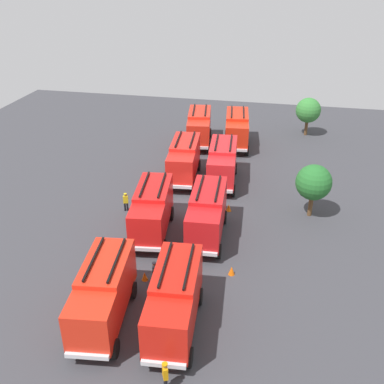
{
  "coord_description": "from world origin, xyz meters",
  "views": [
    {
      "loc": [
        33.86,
        7.12,
        19.55
      ],
      "look_at": [
        0.0,
        0.0,
        1.4
      ],
      "focal_mm": 41.92,
      "sensor_mm": 36.0,
      "label": 1
    }
  ],
  "objects_px": {
    "firefighter_1": "(165,375)",
    "fire_truck_3": "(103,293)",
    "traffic_cone_0": "(232,271)",
    "traffic_cone_2": "(145,276)",
    "fire_truck_0": "(199,126)",
    "firefighter_2": "(154,272)",
    "tree_0": "(308,110)",
    "fire_truck_7": "(174,299)",
    "tree_1": "(314,183)",
    "traffic_cone_1": "(229,208)",
    "fire_truck_5": "(222,162)",
    "fire_truck_6": "(207,213)",
    "fire_truck_2": "(152,209)",
    "firefighter_0": "(126,201)",
    "fire_truck_4": "(237,128)",
    "fire_truck_1": "(184,159)"
  },
  "relations": [
    {
      "from": "fire_truck_4",
      "to": "firefighter_1",
      "type": "height_order",
      "value": "fire_truck_4"
    },
    {
      "from": "fire_truck_0",
      "to": "fire_truck_5",
      "type": "height_order",
      "value": "same"
    },
    {
      "from": "fire_truck_5",
      "to": "traffic_cone_1",
      "type": "bearing_deg",
      "value": 9.77
    },
    {
      "from": "tree_0",
      "to": "fire_truck_3",
      "type": "bearing_deg",
      "value": -19.14
    },
    {
      "from": "fire_truck_1",
      "to": "fire_truck_4",
      "type": "xyz_separation_m",
      "value": [
        -9.86,
        4.0,
        0.0
      ]
    },
    {
      "from": "fire_truck_1",
      "to": "fire_truck_5",
      "type": "distance_m",
      "value": 3.79
    },
    {
      "from": "firefighter_1",
      "to": "fire_truck_3",
      "type": "bearing_deg",
      "value": 113.54
    },
    {
      "from": "fire_truck_1",
      "to": "firefighter_2",
      "type": "distance_m",
      "value": 16.18
    },
    {
      "from": "fire_truck_7",
      "to": "traffic_cone_1",
      "type": "height_order",
      "value": "fire_truck_7"
    },
    {
      "from": "fire_truck_6",
      "to": "firefighter_0",
      "type": "xyz_separation_m",
      "value": [
        -2.59,
        -7.56,
        -1.22
      ]
    },
    {
      "from": "tree_0",
      "to": "fire_truck_4",
      "type": "bearing_deg",
      "value": -55.72
    },
    {
      "from": "traffic_cone_1",
      "to": "traffic_cone_2",
      "type": "height_order",
      "value": "traffic_cone_1"
    },
    {
      "from": "firefighter_0",
      "to": "traffic_cone_2",
      "type": "bearing_deg",
      "value": 11.39
    },
    {
      "from": "fire_truck_7",
      "to": "tree_0",
      "type": "height_order",
      "value": "tree_0"
    },
    {
      "from": "fire_truck_0",
      "to": "fire_truck_4",
      "type": "xyz_separation_m",
      "value": [
        -0.22,
        4.38,
        0.0
      ]
    },
    {
      "from": "firefighter_1",
      "to": "traffic_cone_0",
      "type": "relative_size",
      "value": 2.84
    },
    {
      "from": "firefighter_1",
      "to": "tree_1",
      "type": "relative_size",
      "value": 0.4
    },
    {
      "from": "fire_truck_0",
      "to": "tree_0",
      "type": "xyz_separation_m",
      "value": [
        -5.66,
        12.36,
        0.97
      ]
    },
    {
      "from": "fire_truck_4",
      "to": "fire_truck_7",
      "type": "distance_m",
      "value": 29.64
    },
    {
      "from": "fire_truck_7",
      "to": "fire_truck_3",
      "type": "bearing_deg",
      "value": -90.19
    },
    {
      "from": "fire_truck_0",
      "to": "fire_truck_4",
      "type": "relative_size",
      "value": 1.01
    },
    {
      "from": "firefighter_1",
      "to": "tree_0",
      "type": "bearing_deg",
      "value": 52.54
    },
    {
      "from": "fire_truck_2",
      "to": "fire_truck_7",
      "type": "relative_size",
      "value": 1.01
    },
    {
      "from": "fire_truck_1",
      "to": "firefighter_1",
      "type": "height_order",
      "value": "fire_truck_1"
    },
    {
      "from": "fire_truck_6",
      "to": "firefighter_0",
      "type": "height_order",
      "value": "fire_truck_6"
    },
    {
      "from": "firefighter_2",
      "to": "fire_truck_1",
      "type": "bearing_deg",
      "value": -99.59
    },
    {
      "from": "firefighter_1",
      "to": "firefighter_2",
      "type": "relative_size",
      "value": 1.11
    },
    {
      "from": "fire_truck_6",
      "to": "traffic_cone_1",
      "type": "xyz_separation_m",
      "value": [
        -4.37,
        1.16,
        -1.83
      ]
    },
    {
      "from": "fire_truck_4",
      "to": "traffic_cone_1",
      "type": "height_order",
      "value": "fire_truck_4"
    },
    {
      "from": "fire_truck_2",
      "to": "firefighter_0",
      "type": "bearing_deg",
      "value": -139.37
    },
    {
      "from": "firefighter_0",
      "to": "traffic_cone_2",
      "type": "height_order",
      "value": "firefighter_0"
    },
    {
      "from": "traffic_cone_0",
      "to": "traffic_cone_2",
      "type": "relative_size",
      "value": 1.03
    },
    {
      "from": "fire_truck_2",
      "to": "traffic_cone_1",
      "type": "xyz_separation_m",
      "value": [
        -4.72,
        5.46,
        -1.83
      ]
    },
    {
      "from": "fire_truck_0",
      "to": "fire_truck_2",
      "type": "xyz_separation_m",
      "value": [
        19.74,
        0.1,
        0.0
      ]
    },
    {
      "from": "fire_truck_3",
      "to": "tree_1",
      "type": "distance_m",
      "value": 19.76
    },
    {
      "from": "fire_truck_0",
      "to": "tree_0",
      "type": "relative_size",
      "value": 1.61
    },
    {
      "from": "fire_truck_0",
      "to": "fire_truck_1",
      "type": "xyz_separation_m",
      "value": [
        9.64,
        0.38,
        0.0
      ]
    },
    {
      "from": "fire_truck_4",
      "to": "traffic_cone_2",
      "type": "relative_size",
      "value": 11.87
    },
    {
      "from": "tree_1",
      "to": "traffic_cone_1",
      "type": "bearing_deg",
      "value": -84.26
    },
    {
      "from": "traffic_cone_2",
      "to": "fire_truck_7",
      "type": "bearing_deg",
      "value": 38.61
    },
    {
      "from": "fire_truck_1",
      "to": "fire_truck_3",
      "type": "distance_m",
      "value": 20.11
    },
    {
      "from": "fire_truck_2",
      "to": "firefighter_2",
      "type": "relative_size",
      "value": 4.51
    },
    {
      "from": "traffic_cone_0",
      "to": "tree_1",
      "type": "bearing_deg",
      "value": 149.85
    },
    {
      "from": "fire_truck_0",
      "to": "firefighter_2",
      "type": "relative_size",
      "value": 4.53
    },
    {
      "from": "fire_truck_4",
      "to": "firefighter_2",
      "type": "height_order",
      "value": "fire_truck_4"
    },
    {
      "from": "fire_truck_1",
      "to": "fire_truck_7",
      "type": "height_order",
      "value": "same"
    },
    {
      "from": "firefighter_0",
      "to": "traffic_cone_0",
      "type": "distance_m",
      "value": 12.27
    },
    {
      "from": "firefighter_1",
      "to": "traffic_cone_1",
      "type": "xyz_separation_m",
      "value": [
        -18.71,
        0.69,
        -0.71
      ]
    },
    {
      "from": "fire_truck_4",
      "to": "traffic_cone_0",
      "type": "distance_m",
      "value": 24.17
    },
    {
      "from": "fire_truck_6",
      "to": "traffic_cone_1",
      "type": "distance_m",
      "value": 4.88
    }
  ]
}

